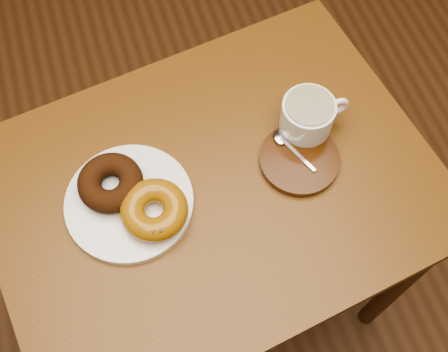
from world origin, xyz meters
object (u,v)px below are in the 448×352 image
object	(u,v)px
cafe_table	(214,210)
coffee_cup	(308,115)
saucer	(299,160)
donut_plate	(129,202)

from	to	relation	value
cafe_table	coffee_cup	xyz separation A→B (m)	(0.19, 0.06, 0.16)
saucer	coffee_cup	xyz separation A→B (m)	(0.03, 0.06, 0.04)
donut_plate	saucer	bearing A→B (deg)	-2.15
cafe_table	donut_plate	distance (m)	0.19
donut_plate	coffee_cup	xyz separation A→B (m)	(0.34, 0.05, 0.04)
coffee_cup	saucer	bearing A→B (deg)	-120.18
donut_plate	coffee_cup	size ratio (longest dim) A/B	1.75
cafe_table	coffee_cup	distance (m)	0.26
cafe_table	donut_plate	bearing A→B (deg)	168.46
donut_plate	saucer	world-z (taller)	saucer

